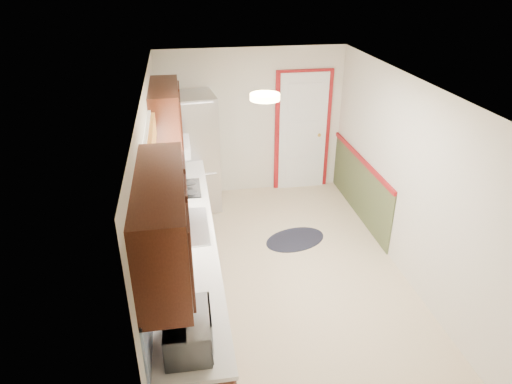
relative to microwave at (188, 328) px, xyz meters
name	(u,v)px	position (x,y,z in m)	size (l,w,h in m)	color
room_shell	(286,190)	(1.20, 1.95, 0.08)	(3.20, 5.20, 2.52)	beige
kitchen_run	(181,242)	(-0.04, 1.66, -0.31)	(0.63, 4.00, 2.20)	#3B180D
back_wall_trim	(314,143)	(2.19, 4.16, -0.23)	(1.12, 2.30, 2.08)	maroon
ceiling_fixture	(265,97)	(0.90, 1.75, 1.24)	(0.30, 0.30, 0.06)	#FFD88C
microwave	(188,328)	(0.00, 0.00, 0.00)	(0.52, 0.29, 0.35)	white
refrigerator	(191,153)	(0.18, 4.00, -0.20)	(0.84, 0.80, 1.83)	#B7B7BC
rug	(295,239)	(1.54, 2.72, -1.11)	(0.89, 0.58, 0.01)	black
cooktop	(182,189)	(0.01, 2.70, -0.17)	(0.46, 0.55, 0.02)	black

